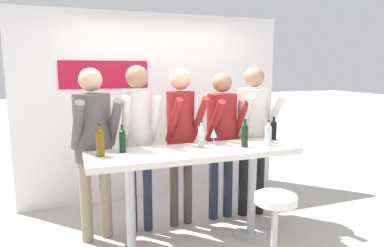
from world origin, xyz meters
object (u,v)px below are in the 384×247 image
person_far_left (93,136)px  person_center_left (181,128)px  person_center_right (253,125)px  wine_bottle_3 (268,134)px  wine_bottle_4 (100,141)px  person_left (138,129)px  wine_bottle_5 (274,129)px  wine_glass_0 (214,134)px  wine_bottle_2 (245,134)px  wine_bottle_1 (122,140)px  tasting_table (195,166)px  person_center (222,129)px  bar_stool (275,222)px  wine_bottle_0 (201,135)px

person_far_left → person_center_left: person_far_left is taller
person_center_right → wine_bottle_3: size_ratio=6.95×
person_far_left → wine_bottle_4: person_far_left is taller
person_left → wine_bottle_5: 1.50m
wine_glass_0 → wine_bottle_2: bearing=-33.9°
wine_bottle_1 → wine_bottle_2: size_ratio=0.93×
wine_bottle_2 → wine_bottle_4: wine_bottle_4 is taller
wine_bottle_4 → wine_bottle_3: bearing=-4.6°
person_far_left → tasting_table: bearing=-37.5°
person_center → wine_bottle_1: (-1.23, -0.40, 0.04)m
tasting_table → bar_stool: size_ratio=2.91×
wine_bottle_5 → wine_glass_0: 0.74m
person_left → wine_bottle_1: size_ratio=6.90×
person_left → wine_bottle_2: size_ratio=6.44×
bar_stool → wine_bottle_4: wine_bottle_4 is taller
wine_bottle_1 → wine_bottle_4: size_ratio=0.89×
wine_bottle_1 → wine_bottle_4: wine_bottle_4 is taller
wine_glass_0 → wine_bottle_5: bearing=1.7°
person_center_right → wine_bottle_2: 0.70m
person_center_left → wine_bottle_2: person_center_left is taller
wine_bottle_0 → wine_bottle_1: bearing=177.1°
bar_stool → person_far_left: 1.97m
wine_bottle_3 → person_center_left: bearing=142.5°
wine_bottle_0 → wine_bottle_2: wine_bottle_2 is taller
wine_bottle_2 → tasting_table: bearing=173.1°
wine_bottle_4 → wine_glass_0: bearing=2.4°
tasting_table → person_center_right: person_center_right is taller
person_far_left → wine_bottle_4: size_ratio=6.03×
person_left → wine_bottle_5: (1.45, -0.38, -0.03)m
person_center_left → person_center: size_ratio=1.03×
person_center → wine_glass_0: 0.51m
person_center_left → wine_bottle_4: (-0.93, -0.45, 0.01)m
person_far_left → wine_bottle_5: 1.96m
wine_bottle_4 → wine_bottle_5: (1.90, 0.07, -0.02)m
wine_bottle_0 → wine_bottle_5: size_ratio=1.01×
wine_bottle_5 → person_center_right: bearing=98.3°
wine_bottle_3 → wine_bottle_4: wine_bottle_4 is taller
tasting_table → bar_stool: tasting_table is taller
person_center_right → wine_glass_0: (-0.69, -0.38, 0.01)m
person_center_right → wine_bottle_0: 0.93m
tasting_table → person_far_left: size_ratio=1.16×
tasting_table → person_center_right: size_ratio=1.15×
person_left → wine_bottle_1: (-0.23, -0.38, -0.03)m
wine_bottle_0 → wine_glass_0: 0.15m
person_center_left → wine_glass_0: 0.47m
person_center_left → wine_glass_0: (0.23, -0.41, -0.00)m
bar_stool → wine_bottle_3: wine_bottle_3 is taller
person_left → person_center_right: person_left is taller
wine_bottle_3 → person_far_left: bearing=161.7°
person_far_left → person_left: size_ratio=0.99×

